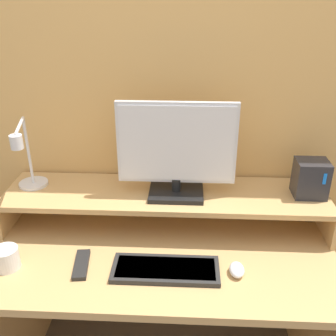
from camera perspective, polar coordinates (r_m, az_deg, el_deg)
wall_back at (r=1.64m, az=0.00°, el=11.43°), size 6.00×0.05×2.50m
desk at (r=1.66m, az=-0.69°, el=-17.21°), size 1.31×0.67×0.72m
monitor_shelf at (r=1.61m, az=-0.35°, el=-4.16°), size 1.31×0.31×0.15m
monitor at (r=1.50m, az=1.25°, el=2.55°), size 0.46×0.17×0.38m
desk_lamp at (r=1.64m, az=-19.73°, el=0.54°), size 0.13×0.27×0.30m
router_dock at (r=1.64m, az=19.98°, el=-1.43°), size 0.12×0.11×0.15m
keyboard at (r=1.43m, az=-0.36°, el=-14.48°), size 0.38×0.15×0.02m
mouse at (r=1.43m, az=9.95°, el=-14.33°), size 0.05×0.08×0.04m
remote_control at (r=1.48m, az=-12.45°, el=-13.52°), size 0.07×0.16×0.02m
mug at (r=1.54m, az=-22.41°, el=-12.03°), size 0.09×0.09×0.08m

